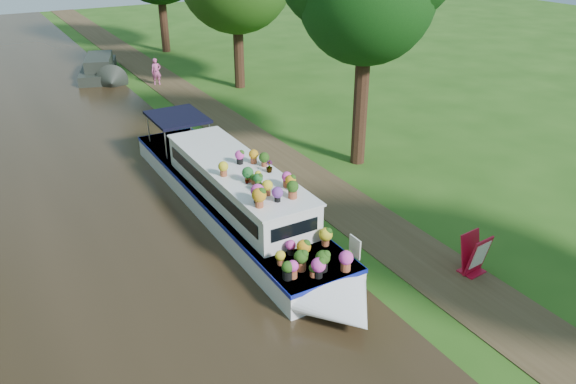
{
  "coord_description": "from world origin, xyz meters",
  "views": [
    {
      "loc": [
        -8.73,
        -13.17,
        8.68
      ],
      "look_at": [
        -1.22,
        -0.24,
        1.3
      ],
      "focal_mm": 35.0,
      "sensor_mm": 36.0,
      "label": 1
    }
  ],
  "objects": [
    {
      "name": "sandwich_board",
      "position": [
        1.92,
        -4.74,
        0.54
      ],
      "size": [
        0.73,
        0.62,
        1.13
      ],
      "rotation": [
        0.0,
        0.0,
        0.09
      ],
      "color": "#AE0C25",
      "rests_on": "towpath"
    },
    {
      "name": "canal_water",
      "position": [
        -6.0,
        0.0,
        0.01
      ],
      "size": [
        10.0,
        100.0,
        0.02
      ],
      "primitive_type": "cube",
      "color": "black",
      "rests_on": "ground"
    },
    {
      "name": "second_boat",
      "position": [
        -1.75,
        21.27,
        0.5
      ],
      "size": [
        3.41,
        6.7,
        1.22
      ],
      "rotation": [
        0.0,
        0.0,
        -0.31
      ],
      "color": "black",
      "rests_on": "canal_water"
    },
    {
      "name": "ground",
      "position": [
        0.0,
        0.0,
        0.0
      ],
      "size": [
        100.0,
        100.0,
        0.0
      ],
      "primitive_type": "plane",
      "color": "#234C13",
      "rests_on": "ground"
    },
    {
      "name": "pedestrian_pink",
      "position": [
        0.61,
        17.77,
        0.77
      ],
      "size": [
        0.6,
        0.46,
        1.48
      ],
      "primitive_type": "imported",
      "rotation": [
        0.0,
        0.0,
        -0.22
      ],
      "color": "#DD5BA7",
      "rests_on": "towpath"
    },
    {
      "name": "towpath",
      "position": [
        1.2,
        0.0,
        0.01
      ],
      "size": [
        2.2,
        100.0,
        0.03
      ],
      "primitive_type": "cube",
      "color": "#42331E",
      "rests_on": "ground"
    },
    {
      "name": "plant_boat",
      "position": [
        -2.25,
        1.1,
        0.85
      ],
      "size": [
        2.29,
        13.52,
        2.23
      ],
      "color": "white",
      "rests_on": "canal_water"
    },
    {
      "name": "verge_plant",
      "position": [
        -0.11,
        0.49,
        0.24
      ],
      "size": [
        0.54,
        0.51,
        0.47
      ],
      "primitive_type": "imported",
      "rotation": [
        0.0,
        0.0,
        -0.4
      ],
      "color": "#1A591C",
      "rests_on": "ground"
    }
  ]
}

